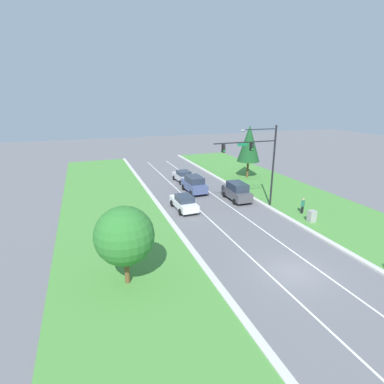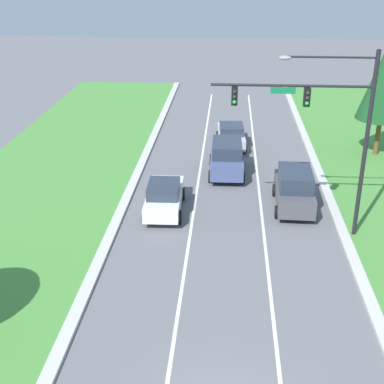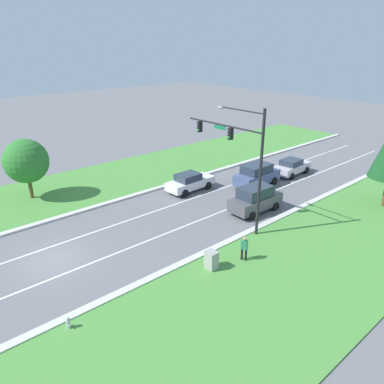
% 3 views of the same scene
% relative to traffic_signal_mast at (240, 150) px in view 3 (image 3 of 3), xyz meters
% --- Properties ---
extents(ground_plane, '(160.00, 160.00, 0.00)m').
position_rel_traffic_signal_mast_xyz_m(ground_plane, '(-4.24, -12.11, -5.82)').
color(ground_plane, slate).
extents(curb_strip_right, '(0.50, 90.00, 0.15)m').
position_rel_traffic_signal_mast_xyz_m(curb_strip_right, '(1.41, -12.11, -5.74)').
color(curb_strip_right, beige).
rests_on(curb_strip_right, ground_plane).
extents(curb_strip_left, '(0.50, 90.00, 0.15)m').
position_rel_traffic_signal_mast_xyz_m(curb_strip_left, '(-9.89, -12.11, -5.74)').
color(curb_strip_left, beige).
rests_on(curb_strip_left, ground_plane).
extents(grass_verge_right, '(10.00, 90.00, 0.08)m').
position_rel_traffic_signal_mast_xyz_m(grass_verge_right, '(6.66, -12.11, -5.78)').
color(grass_verge_right, '#4C8E3D').
rests_on(grass_verge_right, ground_plane).
extents(grass_verge_left, '(10.00, 90.00, 0.08)m').
position_rel_traffic_signal_mast_xyz_m(grass_verge_left, '(-15.14, -12.11, -5.78)').
color(grass_verge_left, '#4C8E3D').
rests_on(grass_verge_left, ground_plane).
extents(lane_stripe_inner_left, '(0.14, 81.00, 0.01)m').
position_rel_traffic_signal_mast_xyz_m(lane_stripe_inner_left, '(-6.04, -12.11, -5.81)').
color(lane_stripe_inner_left, white).
rests_on(lane_stripe_inner_left, ground_plane).
extents(lane_stripe_inner_right, '(0.14, 81.00, 0.01)m').
position_rel_traffic_signal_mast_xyz_m(lane_stripe_inner_right, '(-2.44, -12.11, -5.81)').
color(lane_stripe_inner_right, white).
rests_on(lane_stripe_inner_right, ground_plane).
extents(traffic_signal_mast, '(7.15, 0.41, 8.87)m').
position_rel_traffic_signal_mast_xyz_m(traffic_signal_mast, '(0.00, 0.00, 0.00)').
color(traffic_signal_mast, black).
rests_on(traffic_signal_mast, ground_plane).
extents(slate_blue_suv, '(2.21, 4.72, 2.12)m').
position_rel_traffic_signal_mast_xyz_m(slate_blue_suv, '(-4.37, 7.60, -4.72)').
color(slate_blue_suv, '#475684').
rests_on(slate_blue_suv, ground_plane).
extents(white_sedan, '(2.07, 4.70, 1.69)m').
position_rel_traffic_signal_mast_xyz_m(white_sedan, '(-7.60, 2.04, -4.96)').
color(white_sedan, white).
rests_on(white_sedan, ground_plane).
extents(graphite_suv, '(2.18, 4.62, 2.15)m').
position_rel_traffic_signal_mast_xyz_m(graphite_suv, '(-0.72, 3.00, -4.73)').
color(graphite_suv, '#4C4C51').
rests_on(graphite_suv, ground_plane).
extents(silver_sedan, '(2.18, 4.61, 1.65)m').
position_rel_traffic_signal_mast_xyz_m(silver_sedan, '(-4.11, 12.90, -4.98)').
color(silver_sedan, silver).
rests_on(silver_sedan, ground_plane).
extents(utility_cabinet, '(0.70, 0.60, 1.21)m').
position_rel_traffic_signal_mast_xyz_m(utility_cabinet, '(2.94, -5.42, -5.21)').
color(utility_cabinet, '#9E9E99').
rests_on(utility_cabinet, ground_plane).
extents(pedestrian, '(0.43, 0.35, 1.69)m').
position_rel_traffic_signal_mast_xyz_m(pedestrian, '(3.60, -3.26, -4.88)').
color(pedestrian, black).
rests_on(pedestrian, ground_plane).
extents(fire_hydrant, '(0.34, 0.20, 0.70)m').
position_rel_traffic_signal_mast_xyz_m(fire_hydrant, '(2.11, -14.03, -5.47)').
color(fire_hydrant, '#B7B7BC').
rests_on(fire_hydrant, ground_plane).
extents(oak_near_left_tree, '(3.74, 3.74, 5.28)m').
position_rel_traffic_signal_mast_xyz_m(oak_near_left_tree, '(-15.28, -9.53, -2.42)').
color(oak_near_left_tree, brown).
rests_on(oak_near_left_tree, ground_plane).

